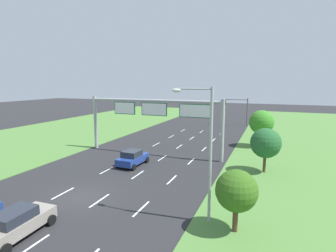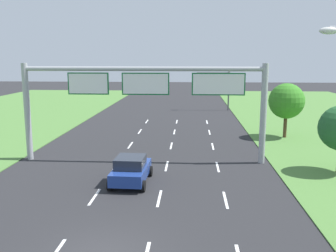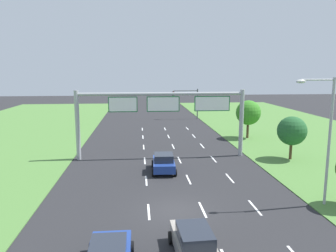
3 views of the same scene
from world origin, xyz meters
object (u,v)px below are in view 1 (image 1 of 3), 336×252
roadside_tree_mid (266,143)px  roadside_tree_near (236,191)px  car_near_red (133,158)px  sign_gantry (155,114)px  roadside_tree_far (262,122)px  car_mid_lane (17,223)px  street_lamp (205,143)px  traffic_light_mast (238,106)px

roadside_tree_mid → roadside_tree_near: bearing=-96.1°
car_near_red → sign_gantry: (0.41, 4.82, 4.15)m
roadside_tree_far → roadside_tree_mid: bearing=-85.5°
car_near_red → car_mid_lane: car_near_red is taller
street_lamp → roadside_tree_mid: size_ratio=1.92×
traffic_light_mast → roadside_tree_far: traffic_light_mast is taller
traffic_light_mast → roadside_tree_mid: 29.55m
traffic_light_mast → street_lamp: size_ratio=0.66×
car_mid_lane → roadside_tree_mid: 21.10m
sign_gantry → roadside_tree_far: sign_gantry is taller
traffic_light_mast → roadside_tree_far: (5.42, -18.17, -0.43)m
car_near_red → roadside_tree_far: 18.38m
sign_gantry → roadside_tree_far: 14.73m
car_near_red → traffic_light_mast: 32.50m
car_near_red → traffic_light_mast: (6.83, 31.63, 3.04)m
car_near_red → car_mid_lane: 13.93m
traffic_light_mast → roadside_tree_far: bearing=-73.4°
roadside_tree_mid → roadside_tree_far: size_ratio=0.87×
car_mid_lane → sign_gantry: 19.20m
roadside_tree_mid → roadside_tree_far: 10.74m
sign_gantry → roadside_tree_near: (11.45, -13.67, -2.41)m
street_lamp → roadside_tree_far: street_lamp is taller
car_mid_lane → street_lamp: bearing=28.2°
roadside_tree_far → car_mid_lane: bearing=-113.5°
street_lamp → roadside_tree_far: 22.01m
car_near_red → car_mid_lane: (0.36, -13.93, 0.01)m
car_mid_lane → roadside_tree_far: size_ratio=0.84×
traffic_light_mast → street_lamp: bearing=-85.8°
car_mid_lane → roadside_tree_near: 12.68m
street_lamp → car_mid_lane: bearing=-149.4°
roadside_tree_mid → sign_gantry: bearing=170.8°
car_near_red → roadside_tree_near: (11.86, -8.85, 1.74)m
sign_gantry → street_lamp: 16.17m
roadside_tree_far → street_lamp: bearing=-96.4°
sign_gantry → traffic_light_mast: (6.42, 26.81, -1.10)m
street_lamp → roadside_tree_mid: (3.30, 11.12, -2.12)m
car_mid_lane → roadside_tree_mid: size_ratio=0.97×
roadside_tree_near → car_near_red: bearing=143.3°
roadside_tree_mid → traffic_light_mast: bearing=102.2°
sign_gantry → street_lamp: size_ratio=2.03×
car_near_red → roadside_tree_far: (12.24, 13.46, 2.61)m
car_mid_lane → sign_gantry: bearing=87.5°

